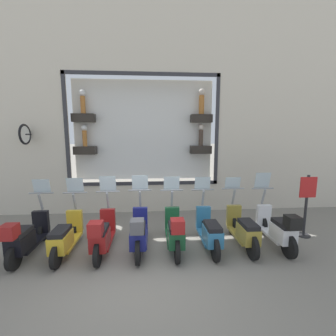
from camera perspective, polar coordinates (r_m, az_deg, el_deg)
ground_plane at (r=5.14m, az=-7.11°, el=-23.72°), size 120.00×120.00×0.00m
building_facade at (r=8.21m, az=-6.45°, el=22.96°), size 1.25×36.00×9.39m
scooter_white_0 at (r=6.23m, az=26.05°, el=-13.56°), size 1.81×0.61×1.71m
scooter_olive_1 at (r=5.93m, az=18.51°, el=-14.64°), size 1.81×0.61×1.59m
scooter_teal_2 at (r=5.68m, az=10.41°, el=-15.51°), size 1.80×0.60×1.61m
scooter_green_3 at (r=5.47m, az=1.74°, el=-15.84°), size 1.81×0.60×1.64m
scooter_navy_4 at (r=5.45m, az=-7.39°, el=-15.88°), size 1.81×0.61×1.68m
scooter_red_5 at (r=5.56m, az=-16.36°, el=-15.81°), size 1.80×0.60×1.67m
scooter_yellow_6 at (r=5.86m, az=-24.54°, el=-15.49°), size 1.80×0.61×1.64m
scooter_black_7 at (r=6.13m, az=-32.36°, el=-14.55°), size 1.80×0.61×1.61m
shop_sign_post at (r=7.10m, az=31.70°, el=-7.71°), size 0.36×0.45×1.68m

